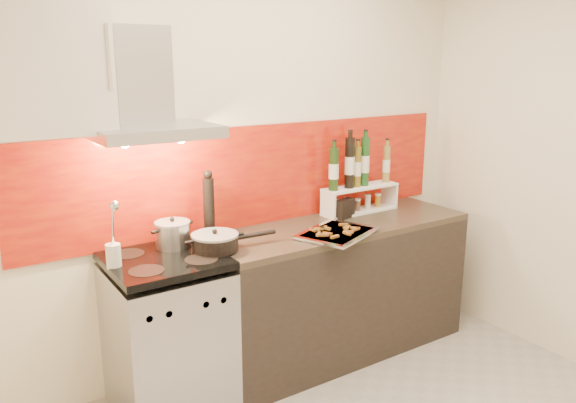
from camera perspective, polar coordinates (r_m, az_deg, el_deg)
back_wall at (r=3.55m, az=-4.00°, el=3.85°), size 3.40×0.02×2.60m
backsplash at (r=3.58m, az=-3.19°, el=2.64°), size 3.00×0.02×0.64m
range_stove at (r=3.28m, az=-12.01°, el=-13.24°), size 0.60×0.60×0.91m
counter at (r=3.82m, az=5.09°, el=-8.72°), size 1.80×0.60×0.90m
range_hood at (r=3.06m, az=-14.28°, el=10.14°), size 0.62×0.50×0.61m
upper_cabinet at (r=2.91m, az=-25.00°, el=13.18°), size 0.70×0.35×0.72m
stock_pot at (r=3.22m, az=-11.62°, el=-3.27°), size 0.20×0.20×0.17m
saute_pan at (r=3.15m, az=-7.29°, el=-4.06°), size 0.51×0.26×0.12m
utensil_jar at (r=2.99m, az=-17.29°, el=-4.53°), size 0.08×0.12×0.37m
pepper_mill at (r=3.32m, az=-8.04°, el=-0.50°), size 0.07×0.07×0.42m
step_shelf at (r=3.89m, az=7.06°, el=2.18°), size 0.58×0.16×0.53m
caddy_box at (r=3.79m, az=5.78°, el=-0.78°), size 0.17×0.11×0.13m
baking_tray at (r=3.42m, az=4.98°, el=-3.19°), size 0.56×0.51×0.03m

